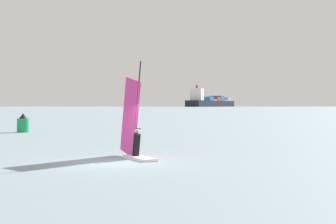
% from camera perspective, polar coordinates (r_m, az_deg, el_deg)
% --- Properties ---
extents(ground_plane, '(4000.00, 4000.00, 0.00)m').
position_cam_1_polar(ground_plane, '(19.51, -6.89, -6.35)').
color(ground_plane, gray).
extents(windsurfer, '(1.98, 3.01, 4.46)m').
position_cam_1_polar(windsurfer, '(20.87, -4.27, -2.85)').
color(windsurfer, white).
rests_on(windsurfer, ground_plane).
extents(cargo_ship, '(109.06, 173.01, 39.99)m').
position_cam_1_polar(cargo_ship, '(895.59, 5.49, 1.27)').
color(cargo_ship, black).
rests_on(cargo_ship, ground_plane).
extents(distant_headland, '(632.36, 228.23, 51.62)m').
position_cam_1_polar(distant_headland, '(1627.91, 19.77, 1.61)').
color(distant_headland, '#756B56').
rests_on(distant_headland, ground_plane).
extents(channel_buoy, '(1.08, 1.08, 1.74)m').
position_cam_1_polar(channel_buoy, '(42.97, -17.86, -1.44)').
color(channel_buoy, '#19994C').
rests_on(channel_buoy, ground_plane).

